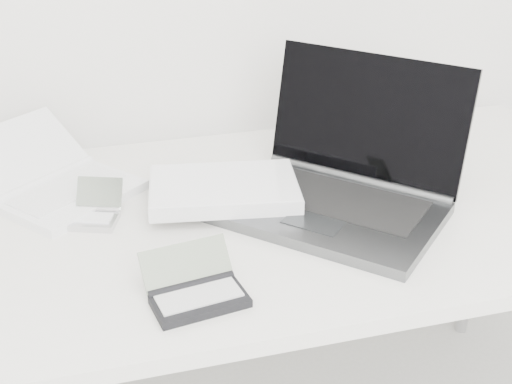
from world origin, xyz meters
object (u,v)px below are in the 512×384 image
object	(u,v)px
desk	(265,228)
netbook_open_white	(57,183)
laptop_large	(305,186)
palmtop_charcoal	(196,291)

from	to	relation	value
desk	netbook_open_white	distance (m)	0.44
laptop_large	desk	bearing A→B (deg)	-142.77
netbook_open_white	palmtop_charcoal	bearing A→B (deg)	-103.93
laptop_large	palmtop_charcoal	bearing A→B (deg)	-90.99
desk	netbook_open_white	xyz separation A→B (m)	(-0.40, 0.17, 0.07)
desk	netbook_open_white	size ratio (longest dim) A/B	3.89
laptop_large	netbook_open_white	world-z (taller)	laptop_large
netbook_open_white	palmtop_charcoal	distance (m)	0.49
netbook_open_white	palmtop_charcoal	world-z (taller)	netbook_open_white
desk	palmtop_charcoal	xyz separation A→B (m)	(-0.19, -0.27, 0.06)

